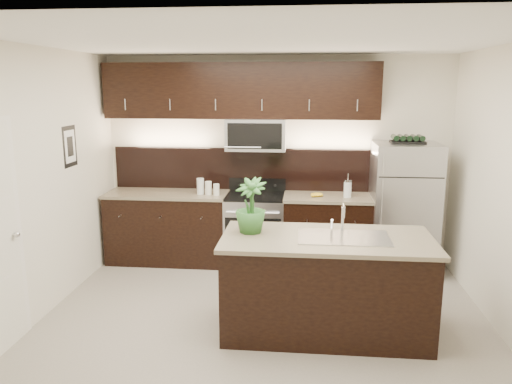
% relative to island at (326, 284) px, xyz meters
% --- Properties ---
extents(ground, '(4.50, 4.50, 0.00)m').
position_rel_island_xyz_m(ground, '(-0.60, 0.09, -0.47)').
color(ground, gray).
rests_on(ground, ground).
extents(room_walls, '(4.52, 4.02, 2.71)m').
position_rel_island_xyz_m(room_walls, '(-0.71, 0.05, 1.22)').
color(room_walls, silver).
rests_on(room_walls, ground).
extents(counter_run, '(3.51, 0.65, 0.94)m').
position_rel_island_xyz_m(counter_run, '(-1.06, 1.78, -0.00)').
color(counter_run, black).
rests_on(counter_run, ground).
extents(upper_fixtures, '(3.49, 0.40, 1.66)m').
position_rel_island_xyz_m(upper_fixtures, '(-1.03, 1.93, 1.67)').
color(upper_fixtures, black).
rests_on(upper_fixtures, counter_run).
extents(island, '(1.96, 0.96, 0.94)m').
position_rel_island_xyz_m(island, '(0.00, 0.00, 0.00)').
color(island, black).
rests_on(island, ground).
extents(sink_faucet, '(0.84, 0.50, 0.28)m').
position_rel_island_xyz_m(sink_faucet, '(0.15, 0.01, 0.48)').
color(sink_faucet, silver).
rests_on(sink_faucet, island).
extents(refrigerator, '(0.78, 0.71, 1.63)m').
position_rel_island_xyz_m(refrigerator, '(1.01, 1.72, 0.34)').
color(refrigerator, '#B2B2B7').
rests_on(refrigerator, ground).
extents(wine_rack, '(0.40, 0.25, 0.10)m').
position_rel_island_xyz_m(wine_rack, '(1.01, 1.72, 1.20)').
color(wine_rack, black).
rests_on(wine_rack, refrigerator).
extents(plant, '(0.37, 0.37, 0.53)m').
position_rel_island_xyz_m(plant, '(-0.72, 0.09, 0.73)').
color(plant, '#2D6327').
rests_on(plant, island).
extents(canisters, '(0.30, 0.14, 0.21)m').
position_rel_island_xyz_m(canisters, '(-1.48, 1.71, 0.56)').
color(canisters, silver).
rests_on(canisters, counter_run).
extents(french_press, '(0.10, 0.10, 0.29)m').
position_rel_island_xyz_m(french_press, '(0.32, 1.73, 0.58)').
color(french_press, silver).
rests_on(french_press, counter_run).
extents(bananas, '(0.20, 0.18, 0.05)m').
position_rel_island_xyz_m(bananas, '(-0.11, 1.70, 0.49)').
color(bananas, yellow).
rests_on(bananas, counter_run).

